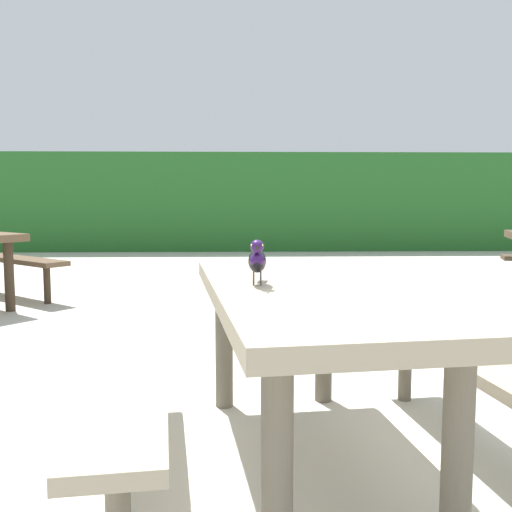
{
  "coord_description": "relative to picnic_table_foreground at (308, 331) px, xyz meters",
  "views": [
    {
      "loc": [
        -0.22,
        -1.96,
        1.09
      ],
      "look_at": [
        -0.14,
        0.43,
        0.84
      ],
      "focal_mm": 40.21,
      "sensor_mm": 36.0,
      "label": 1
    }
  ],
  "objects": [
    {
      "name": "hedge_wall",
      "position": [
        -0.06,
        10.05,
        0.42
      ],
      "size": [
        28.0,
        2.1,
        1.95
      ],
      "primitive_type": "cube",
      "color": "#235B23",
      "rests_on": "ground"
    },
    {
      "name": "picnic_table_foreground",
      "position": [
        0.0,
        0.0,
        0.0
      ],
      "size": [
        1.89,
        1.91,
        0.74
      ],
      "color": "gray",
      "rests_on": "ground"
    },
    {
      "name": "bird_grackle",
      "position": [
        -0.2,
        -0.01,
        0.29
      ],
      "size": [
        0.08,
        0.29,
        0.18
      ],
      "color": "black",
      "rests_on": "picnic_table_foreground"
    },
    {
      "name": "ground_plane",
      "position": [
        -0.06,
        -0.27,
        -0.56
      ],
      "size": [
        60.0,
        60.0,
        0.0
      ],
      "primitive_type": "plane",
      "color": "beige"
    }
  ]
}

